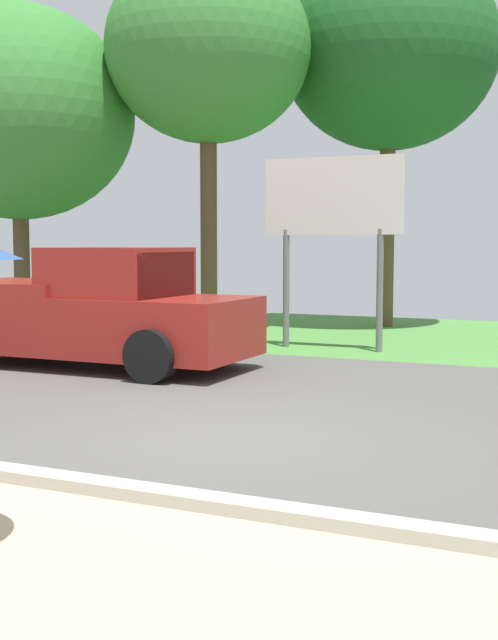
# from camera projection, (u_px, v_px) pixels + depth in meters

# --- Properties ---
(ground_plane) EXTENTS (40.00, 22.00, 0.20)m
(ground_plane) POSITION_uv_depth(u_px,v_px,m) (319.00, 394.00, 10.91)
(ground_plane) COLOR #565451
(pickup_truck) EXTENTS (5.20, 2.28, 1.88)m
(pickup_truck) POSITION_uv_depth(u_px,v_px,m) (92.00, 312.00, 13.02)
(pickup_truck) COLOR maroon
(pickup_truck) RESTS_ON ground_plane
(roadside_billboard) EXTENTS (2.60, 0.12, 3.50)m
(roadside_billboard) POSITION_uv_depth(u_px,v_px,m) (333.00, 210.00, 14.95)
(roadside_billboard) COLOR slate
(roadside_billboard) RESTS_ON ground_plane
(tree_left_far) EXTENTS (4.35, 4.35, 8.02)m
(tree_left_far) POSITION_uv_depth(u_px,v_px,m) (208.00, 50.00, 17.38)
(tree_left_far) COLOR brown
(tree_left_far) RESTS_ON ground_plane
(tree_right_mid) EXTENTS (4.95, 4.95, 8.58)m
(tree_right_mid) POSITION_uv_depth(u_px,v_px,m) (389.00, 51.00, 18.79)
(tree_right_mid) COLOR brown
(tree_right_mid) RESTS_ON ground_plane
(tree_right_far) EXTENTS (5.18, 5.18, 7.19)m
(tree_right_far) POSITION_uv_depth(u_px,v_px,m) (18.00, 114.00, 18.32)
(tree_right_far) COLOR brown
(tree_right_far) RESTS_ON ground_plane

